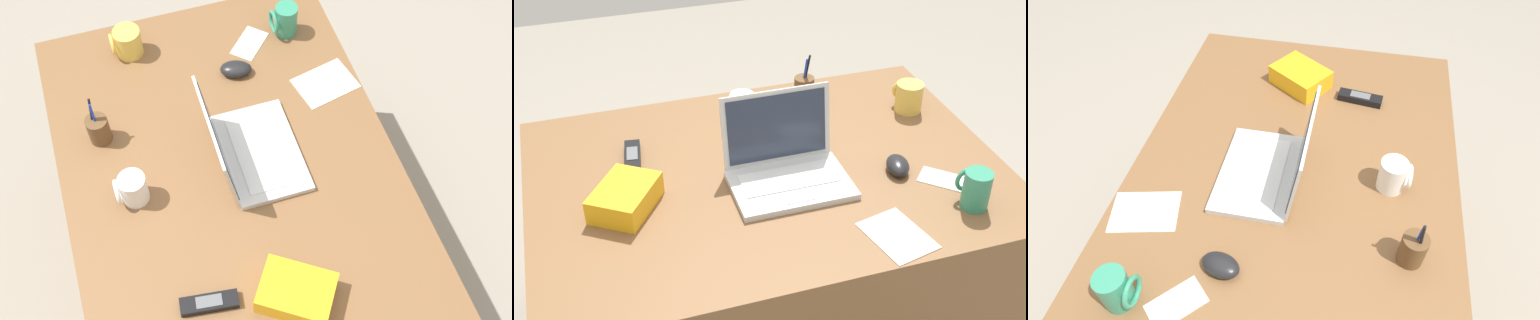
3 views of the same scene
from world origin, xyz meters
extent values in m
cube|color=brown|center=(0.00, 0.00, 0.36)|extent=(1.32, 0.94, 0.71)
cube|color=silver|center=(0.04, -0.10, 0.72)|extent=(0.32, 0.21, 0.02)
cube|color=silver|center=(0.04, -0.08, 0.73)|extent=(0.26, 0.11, 0.00)
cube|color=silver|center=(0.04, -0.16, 0.73)|extent=(0.09, 0.05, 0.00)
cube|color=silver|center=(0.04, 0.03, 0.84)|extent=(0.31, 0.04, 0.21)
cube|color=#283347|center=(0.04, 0.02, 0.84)|extent=(0.28, 0.03, 0.18)
ellipsoid|color=black|center=(0.35, -0.11, 0.73)|extent=(0.09, 0.11, 0.04)
cylinder|color=#E0BC4C|center=(0.53, 0.18, 0.76)|extent=(0.09, 0.09, 0.09)
torus|color=#E0BC4C|center=(0.53, 0.23, 0.77)|extent=(0.07, 0.01, 0.07)
cylinder|color=white|center=(0.01, 0.27, 0.76)|extent=(0.08, 0.08, 0.10)
torus|color=white|center=(0.01, 0.32, 0.77)|extent=(0.07, 0.01, 0.07)
cylinder|color=#338C6B|center=(0.46, -0.32, 0.77)|extent=(0.07, 0.07, 0.11)
torus|color=#338C6B|center=(0.46, -0.28, 0.77)|extent=(0.08, 0.01, 0.08)
cube|color=black|center=(-0.35, 0.16, 0.73)|extent=(0.06, 0.15, 0.02)
cube|color=#595B60|center=(-0.35, 0.16, 0.74)|extent=(0.04, 0.07, 0.00)
cylinder|color=brown|center=(0.23, 0.33, 0.76)|extent=(0.06, 0.06, 0.09)
cylinder|color=#1933B2|center=(0.23, 0.33, 0.80)|extent=(0.02, 0.01, 0.14)
cylinder|color=black|center=(0.24, 0.34, 0.81)|extent=(0.02, 0.02, 0.15)
cube|color=#F2AD19|center=(-0.40, -0.05, 0.75)|extent=(0.21, 0.23, 0.07)
cube|color=white|center=(0.45, -0.19, 0.71)|extent=(0.15, 0.15, 0.00)
cube|color=white|center=(0.22, -0.37, 0.71)|extent=(0.17, 0.20, 0.00)
camera|label=1|loc=(-0.93, 0.22, 2.31)|focal=46.19mm
camera|label=2|loc=(-0.47, -1.50, 1.83)|focal=48.16mm
camera|label=3|loc=(0.81, 0.13, 1.66)|focal=30.29mm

